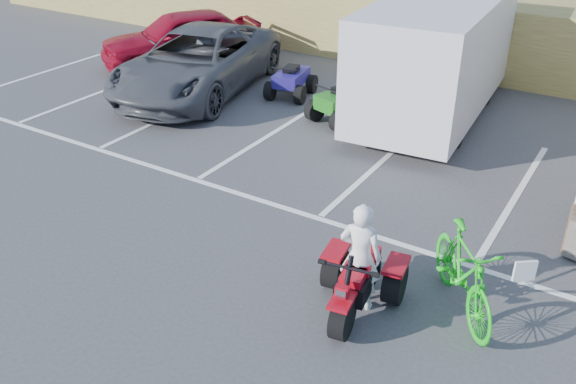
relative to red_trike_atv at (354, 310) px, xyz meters
The scene contains 11 objects.
ground 1.69m from the red_trike_atv, 161.61° to the right, with size 100.00×100.00×0.00m, color #3D3D40.
parking_stripes 3.61m from the red_trike_atv, 101.81° to the left, with size 28.00×5.16×0.01m.
grass_embankment 15.10m from the red_trike_atv, 96.13° to the left, with size 40.00×8.50×3.10m.
red_trike_atv is the anchor object (origin of this frame).
rider 0.81m from the red_trike_atv, 98.72° to the left, with size 0.58×0.38×1.60m, color white.
green_dirt_bike 1.55m from the red_trike_atv, 33.49° to the left, with size 0.57×2.01×1.21m, color #14BF19.
grey_pickup 9.60m from the red_trike_atv, 141.73° to the left, with size 2.70×5.85×1.63m, color #43454A.
red_car 12.13m from the red_trike_atv, 141.33° to the left, with size 1.91×4.74×1.61m, color maroon.
cargo_trailer 7.76m from the red_trike_atv, 102.77° to the left, with size 2.79×6.07×2.76m.
quad_atv_blue 8.67m from the red_trike_atv, 127.24° to the left, with size 1.01×1.36×0.89m, color navy, non-canonical shape.
quad_atv_green 6.90m from the red_trike_atv, 118.77° to the left, with size 1.08×1.44×0.94m, color #1A6116, non-canonical shape.
Camera 1 is at (4.29, -5.50, 5.43)m, focal length 38.00 mm.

